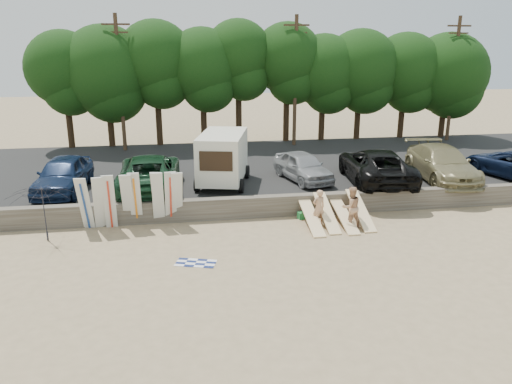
# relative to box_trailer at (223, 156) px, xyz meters

# --- Properties ---
(ground) EXTENTS (120.00, 120.00, 0.00)m
(ground) POSITION_rel_box_trailer_xyz_m (4.08, -6.34, -2.23)
(ground) COLOR tan
(ground) RESTS_ON ground
(seawall) EXTENTS (44.00, 0.50, 1.00)m
(seawall) POSITION_rel_box_trailer_xyz_m (4.08, -3.34, -1.73)
(seawall) COLOR #6B6356
(seawall) RESTS_ON ground
(parking_lot) EXTENTS (44.00, 14.50, 0.70)m
(parking_lot) POSITION_rel_box_trailer_xyz_m (4.08, 4.16, -1.88)
(parking_lot) COLOR #282828
(parking_lot) RESTS_ON ground
(treeline) EXTENTS (33.66, 6.50, 8.82)m
(treeline) POSITION_rel_box_trailer_xyz_m (4.48, 11.20, 3.92)
(treeline) COLOR #382616
(treeline) RESTS_ON parking_lot
(utility_poles) EXTENTS (25.80, 0.26, 9.00)m
(utility_poles) POSITION_rel_box_trailer_xyz_m (6.08, 9.66, 3.20)
(utility_poles) COLOR #473321
(utility_poles) RESTS_ON parking_lot
(box_trailer) EXTENTS (3.23, 4.67, 2.73)m
(box_trailer) POSITION_rel_box_trailer_xyz_m (0.00, 0.00, 0.00)
(box_trailer) COLOR silver
(box_trailer) RESTS_ON parking_lot
(car_0) EXTENTS (2.55, 5.37, 1.77)m
(car_0) POSITION_rel_box_trailer_xyz_m (-8.01, -0.06, -0.64)
(car_0) COLOR #132345
(car_0) RESTS_ON parking_lot
(car_1) EXTENTS (3.02, 6.52, 1.81)m
(car_1) POSITION_rel_box_trailer_xyz_m (-3.77, -0.28, -0.62)
(car_1) COLOR #13351E
(car_1) RESTS_ON parking_lot
(car_2) EXTENTS (2.82, 4.81, 1.54)m
(car_2) POSITION_rel_box_trailer_xyz_m (4.35, 0.17, -0.76)
(car_2) COLOR #98999D
(car_2) RESTS_ON parking_lot
(car_3) EXTENTS (3.71, 6.81, 1.81)m
(car_3) POSITION_rel_box_trailer_xyz_m (8.10, -0.79, -0.62)
(car_3) COLOR black
(car_3) RESTS_ON parking_lot
(car_4) EXTENTS (3.10, 6.37, 1.79)m
(car_4) POSITION_rel_box_trailer_xyz_m (11.85, -0.87, -0.64)
(car_4) COLOR #8E845A
(car_4) RESTS_ON parking_lot
(car_5) EXTENTS (3.83, 5.85, 1.49)m
(car_5) POSITION_rel_box_trailer_xyz_m (16.02, -0.92, -0.78)
(car_5) COLOR #0E1833
(car_5) RESTS_ON parking_lot
(surfboard_upright_0) EXTENTS (0.59, 0.90, 2.49)m
(surfboard_upright_0) POSITION_rel_box_trailer_xyz_m (-6.37, -3.98, -0.98)
(surfboard_upright_0) COLOR silver
(surfboard_upright_0) RESTS_ON ground
(surfboard_upright_1) EXTENTS (0.63, 0.91, 2.50)m
(surfboard_upright_1) POSITION_rel_box_trailer_xyz_m (-5.76, -3.96, -0.98)
(surfboard_upright_1) COLOR silver
(surfboard_upright_1) RESTS_ON ground
(surfboard_upright_2) EXTENTS (0.54, 0.69, 2.54)m
(surfboard_upright_2) POSITION_rel_box_trailer_xyz_m (-5.33, -3.96, -0.96)
(surfboard_upright_2) COLOR silver
(surfboard_upright_2) RESTS_ON ground
(surfboard_upright_3) EXTENTS (0.52, 0.84, 2.50)m
(surfboard_upright_3) POSITION_rel_box_trailer_xyz_m (-4.58, -3.74, -0.98)
(surfboard_upright_3) COLOR silver
(surfboard_upright_3) RESTS_ON ground
(surfboard_upright_4) EXTENTS (0.51, 0.63, 2.55)m
(surfboard_upright_4) POSITION_rel_box_trailer_xyz_m (-4.25, -3.74, -0.95)
(surfboard_upright_4) COLOR silver
(surfboard_upright_4) RESTS_ON ground
(surfboard_upright_5) EXTENTS (0.52, 0.71, 2.53)m
(surfboard_upright_5) POSITION_rel_box_trailer_xyz_m (-3.26, -3.81, -0.96)
(surfboard_upright_5) COLOR silver
(surfboard_upright_5) RESTS_ON ground
(surfboard_upright_6) EXTENTS (0.59, 0.73, 2.54)m
(surfboard_upright_6) POSITION_rel_box_trailer_xyz_m (-3.25, -3.74, -0.96)
(surfboard_upright_6) COLOR silver
(surfboard_upright_6) RESTS_ON ground
(surfboard_upright_7) EXTENTS (0.56, 0.72, 2.54)m
(surfboard_upright_7) POSITION_rel_box_trailer_xyz_m (-2.71, -3.76, -0.96)
(surfboard_upright_7) COLOR silver
(surfboard_upright_7) RESTS_ON ground
(surfboard_upright_8) EXTENTS (0.58, 0.87, 2.50)m
(surfboard_upright_8) POSITION_rel_box_trailer_xyz_m (-2.43, -3.73, -0.98)
(surfboard_upright_8) COLOR silver
(surfboard_upright_8) RESTS_ON ground
(surfboard_low_0) EXTENTS (0.56, 2.92, 0.84)m
(surfboard_low_0) POSITION_rel_box_trailer_xyz_m (3.48, -4.96, -1.81)
(surfboard_low_0) COLOR #FCDA9F
(surfboard_low_0) RESTS_ON ground
(surfboard_low_1) EXTENTS (0.56, 2.84, 1.09)m
(surfboard_low_1) POSITION_rel_box_trailer_xyz_m (4.24, -4.79, -1.68)
(surfboard_low_1) COLOR #FCDA9F
(surfboard_low_1) RESTS_ON ground
(surfboard_low_2) EXTENTS (0.56, 2.93, 0.79)m
(surfboard_low_2) POSITION_rel_box_trailer_xyz_m (5.01, -4.93, -1.83)
(surfboard_low_2) COLOR #FCDA9F
(surfboard_low_2) RESTS_ON ground
(surfboard_low_3) EXTENTS (0.56, 2.81, 1.19)m
(surfboard_low_3) POSITION_rel_box_trailer_xyz_m (5.82, -4.81, -1.64)
(surfboard_low_3) COLOR #FCDA9F
(surfboard_low_3) RESTS_ON ground
(beachgoer_a) EXTENTS (0.67, 0.52, 1.65)m
(beachgoer_a) POSITION_rel_box_trailer_xyz_m (3.84, -4.83, -1.40)
(beachgoer_a) COLOR tan
(beachgoer_a) RESTS_ON ground
(beachgoer_b) EXTENTS (1.01, 0.85, 1.86)m
(beachgoer_b) POSITION_rel_box_trailer_xyz_m (5.18, -5.30, -1.30)
(beachgoer_b) COLOR tan
(beachgoer_b) RESTS_ON ground
(cooler) EXTENTS (0.44, 0.38, 0.32)m
(cooler) POSITION_rel_box_trailer_xyz_m (3.31, -3.94, -2.07)
(cooler) COLOR #258941
(cooler) RESTS_ON ground
(gear_bag) EXTENTS (0.37, 0.35, 0.22)m
(gear_bag) POSITION_rel_box_trailer_xyz_m (5.42, -4.27, -2.12)
(gear_bag) COLOR orange
(gear_bag) RESTS_ON ground
(beach_towel) EXTENTS (1.87, 1.87, 0.00)m
(beach_towel) POSITION_rel_box_trailer_xyz_m (-1.81, -8.07, -2.22)
(beach_towel) COLOR white
(beach_towel) RESTS_ON ground
(beach_umbrella) EXTENTS (3.39, 3.36, 2.42)m
(beach_umbrella) POSITION_rel_box_trailer_xyz_m (-7.87, -4.89, -1.02)
(beach_umbrella) COLOR black
(beach_umbrella) RESTS_ON ground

